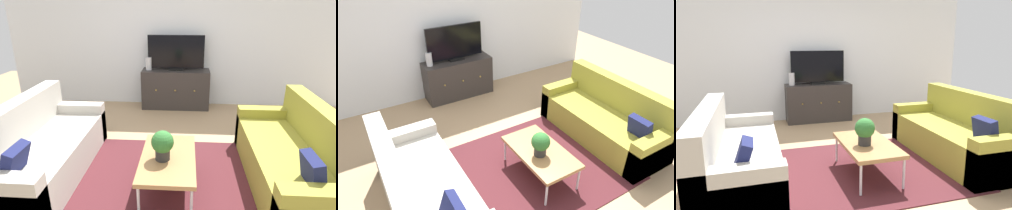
% 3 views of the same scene
% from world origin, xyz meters
% --- Properties ---
extents(ground_plane, '(10.00, 10.00, 0.00)m').
position_xyz_m(ground_plane, '(0.00, 0.00, 0.00)').
color(ground_plane, tan).
extents(wall_back, '(6.40, 0.12, 2.70)m').
position_xyz_m(wall_back, '(0.00, 2.55, 1.35)').
color(wall_back, white).
rests_on(wall_back, ground_plane).
extents(area_rug, '(2.50, 1.90, 0.01)m').
position_xyz_m(area_rug, '(0.00, -0.15, 0.01)').
color(area_rug, '#4C1E23').
rests_on(area_rug, ground_plane).
extents(couch_left_side, '(0.82, 1.94, 0.87)m').
position_xyz_m(couch_left_side, '(-1.44, -0.10, 0.29)').
color(couch_left_side, '#B2ADA3').
rests_on(couch_left_side, ground_plane).
extents(couch_right_side, '(0.82, 1.94, 0.87)m').
position_xyz_m(couch_right_side, '(1.44, -0.10, 0.29)').
color(couch_right_side, olive).
rests_on(couch_right_side, ground_plane).
extents(coffee_table, '(0.56, 1.00, 0.40)m').
position_xyz_m(coffee_table, '(0.05, -0.29, 0.37)').
color(coffee_table, '#A37547').
rests_on(coffee_table, ground_plane).
extents(potted_plant, '(0.23, 0.23, 0.31)m').
position_xyz_m(potted_plant, '(0.00, -0.34, 0.57)').
color(potted_plant, '#2D2D2D').
rests_on(potted_plant, coffee_table).
extents(tv_console, '(1.25, 0.47, 0.72)m').
position_xyz_m(tv_console, '(0.02, 2.27, 0.36)').
color(tv_console, '#332D2B').
rests_on(tv_console, ground_plane).
extents(flat_screen_tv, '(1.03, 0.16, 0.64)m').
position_xyz_m(flat_screen_tv, '(0.02, 2.29, 1.04)').
color(flat_screen_tv, black).
rests_on(flat_screen_tv, tv_console).
extents(glass_vase, '(0.11, 0.11, 0.24)m').
position_xyz_m(glass_vase, '(-0.48, 2.27, 0.84)').
color(glass_vase, silver).
rests_on(glass_vase, tv_console).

